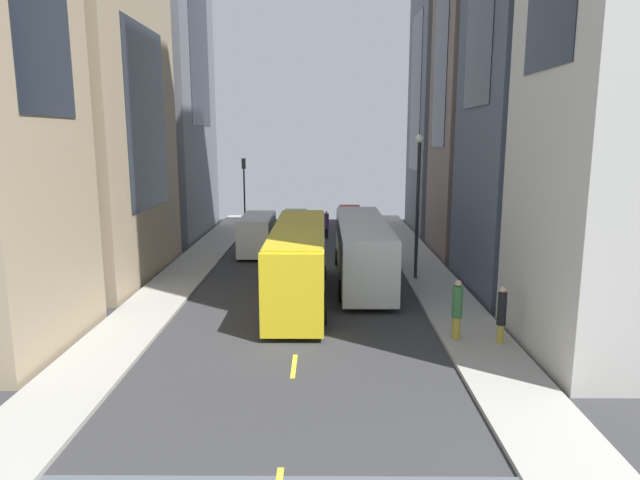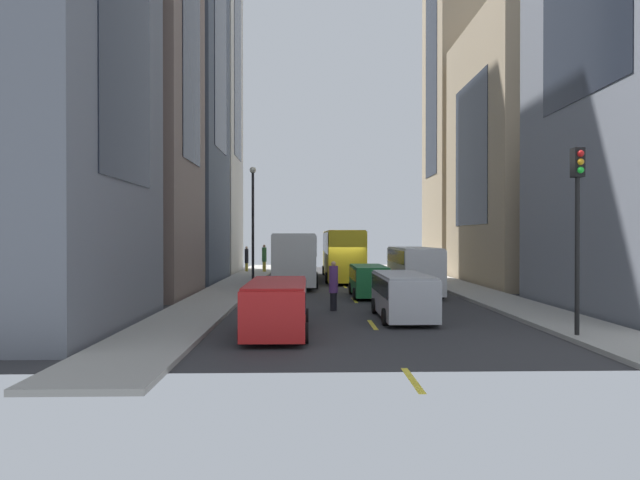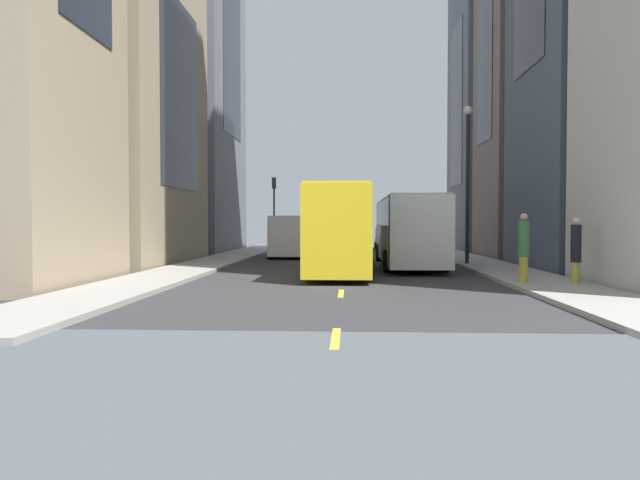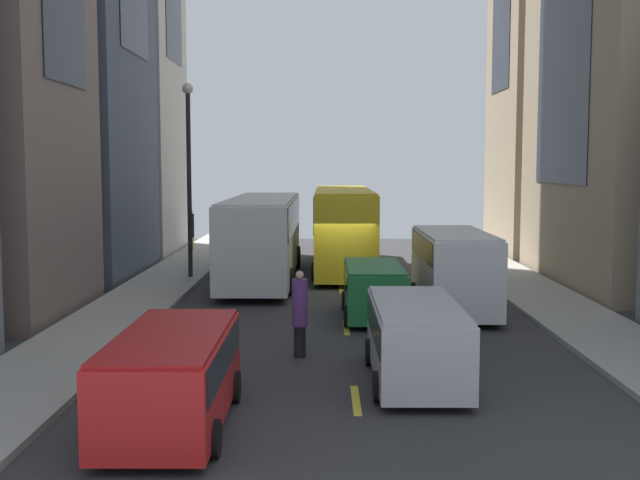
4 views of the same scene
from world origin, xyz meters
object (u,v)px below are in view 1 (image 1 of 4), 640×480
at_px(city_bus_white, 362,245).
at_px(car_silver_0, 295,221).
at_px(car_red_2, 350,216).
at_px(pedestrian_waiting_curb, 457,308).
at_px(streetcar_yellow, 299,256).
at_px(car_green_1, 296,237).
at_px(pedestrian_crossing_mid, 502,313).
at_px(traffic_light_near_corner, 244,178).
at_px(pedestrian_walking_far, 326,224).
at_px(delivery_van_white, 257,231).

distance_m(city_bus_white, car_silver_0, 15.72).
distance_m(car_red_2, pedestrian_waiting_curb, 27.43).
xyz_separation_m(streetcar_yellow, car_green_1, (0.68, -11.43, -1.15)).
relative_size(car_silver_0, pedestrian_crossing_mid, 2.17).
bearing_deg(pedestrian_crossing_mid, city_bus_white, -56.33).
xyz_separation_m(car_red_2, traffic_light_near_corner, (9.30, -1.13, 3.14)).
xyz_separation_m(car_silver_0, pedestrian_walking_far, (-2.56, 2.21, 0.08)).
xyz_separation_m(pedestrian_waiting_curb, pedestrian_crossing_mid, (-1.57, 0.41, -0.08)).
height_order(car_silver_0, pedestrian_waiting_curb, pedestrian_waiting_curb).
height_order(city_bus_white, pedestrian_crossing_mid, city_bus_white).
relative_size(delivery_van_white, pedestrian_waiting_curb, 2.43).
distance_m(car_green_1, car_red_2, 10.88).
distance_m(streetcar_yellow, pedestrian_crossing_mid, 10.08).
relative_size(pedestrian_crossing_mid, traffic_light_near_corner, 0.38).
xyz_separation_m(city_bus_white, car_silver_0, (4.47, -15.04, -0.98)).
bearing_deg(pedestrian_waiting_curb, car_green_1, -161.34).
height_order(car_green_1, pedestrian_walking_far, pedestrian_walking_far).
distance_m(city_bus_white, streetcar_yellow, 4.80).
xyz_separation_m(car_red_2, pedestrian_waiting_curb, (-2.79, 27.28, 0.36)).
bearing_deg(city_bus_white, pedestrian_waiting_curb, 107.81).
bearing_deg(city_bus_white, streetcar_yellow, 46.22).
relative_size(car_red_2, pedestrian_crossing_mid, 2.19).
bearing_deg(pedestrian_walking_far, traffic_light_near_corner, 13.49).
xyz_separation_m(car_silver_0, car_green_1, (-0.46, 7.09, -0.06)).
bearing_deg(car_silver_0, delivery_van_white, 75.13).
height_order(car_silver_0, car_red_2, car_silver_0).
relative_size(city_bus_white, delivery_van_white, 2.13).
bearing_deg(streetcar_yellow, pedestrian_crossing_mid, 141.63).
bearing_deg(pedestrian_walking_far, pedestrian_waiting_curb, 157.13).
relative_size(city_bus_white, streetcar_yellow, 0.99).
xyz_separation_m(pedestrian_waiting_curb, traffic_light_near_corner, (12.09, -28.42, 2.78)).
bearing_deg(car_green_1, city_bus_white, 116.72).
relative_size(car_red_2, traffic_light_near_corner, 0.83).
xyz_separation_m(pedestrian_walking_far, traffic_light_near_corner, (7.20, -6.30, 3.04)).
bearing_deg(streetcar_yellow, pedestrian_waiting_curb, 137.29).
height_order(streetcar_yellow, pedestrian_waiting_curb, streetcar_yellow).
xyz_separation_m(streetcar_yellow, pedestrian_waiting_curb, (-6.31, 5.82, -0.75)).
distance_m(car_red_2, pedestrian_walking_far, 5.57).
bearing_deg(pedestrian_waiting_curb, car_red_2, -177.58).
xyz_separation_m(car_red_2, pedestrian_crossing_mid, (-4.36, 27.70, 0.29)).
bearing_deg(traffic_light_near_corner, car_red_2, 173.04).
relative_size(streetcar_yellow, pedestrian_crossing_mid, 5.58).
bearing_deg(pedestrian_waiting_curb, car_silver_0, -166.38).
relative_size(streetcar_yellow, car_silver_0, 2.57).
bearing_deg(delivery_van_white, traffic_light_near_corner, -78.17).
xyz_separation_m(streetcar_yellow, pedestrian_walking_far, (-1.42, -16.30, -1.01)).
bearing_deg(car_green_1, traffic_light_near_corner, -65.48).
height_order(car_red_2, pedestrian_waiting_curb, pedestrian_waiting_curb).
bearing_deg(car_green_1, pedestrian_crossing_mid, 115.86).
bearing_deg(streetcar_yellow, car_red_2, -99.32).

